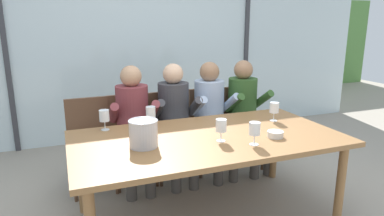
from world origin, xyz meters
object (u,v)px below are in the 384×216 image
object	(u,v)px
dining_table	(208,144)
wine_glass_by_left_taster	(255,130)
person_maroon_top	(134,119)
wine_glass_near_bucket	(221,126)
person_olive_shirt	(246,107)
wine_glass_center_pour	(104,117)
wine_glass_spare_empty	(274,108)
chair_left_of_center	(131,131)
chair_center	(166,127)
ice_bucket_primary	(143,133)
chair_near_curtain	(90,136)
chair_near_window_right	(237,120)
chair_right_of_center	(210,122)
person_charcoal_jacket	(176,114)
tasting_bowl	(275,134)
wine_glass_by_right_taster	(151,112)
person_pale_blue_shirt	(212,111)

from	to	relation	value
dining_table	wine_glass_by_left_taster	xyz separation A→B (m)	(0.24, -0.30, 0.18)
person_maroon_top	wine_glass_near_bucket	size ratio (longest dim) A/B	6.93
person_olive_shirt	wine_glass_center_pour	size ratio (longest dim) A/B	6.93
wine_glass_spare_empty	chair_left_of_center	bearing A→B (deg)	145.72
chair_center	ice_bucket_primary	distance (m)	1.18
chair_near_curtain	ice_bucket_primary	world-z (taller)	ice_bucket_primary
person_olive_shirt	ice_bucket_primary	size ratio (longest dim) A/B	5.58
chair_near_window_right	person_olive_shirt	size ratio (longest dim) A/B	0.73
chair_left_of_center	chair_right_of_center	bearing A→B (deg)	0.08
person_charcoal_jacket	chair_near_curtain	bearing A→B (deg)	174.22
chair_right_of_center	wine_glass_center_pour	bearing A→B (deg)	-151.59
dining_table	chair_near_curtain	xyz separation A→B (m)	(-0.84, 0.97, -0.14)
person_charcoal_jacket	tasting_bowl	size ratio (longest dim) A/B	9.43
chair_near_curtain	wine_glass_by_right_taster	distance (m)	0.79
person_pale_blue_shirt	tasting_bowl	distance (m)	1.06
person_olive_shirt	wine_glass_near_bucket	xyz separation A→B (m)	(-0.79, -0.98, 0.16)
person_pale_blue_shirt	wine_glass_by_left_taster	xyz separation A→B (m)	(-0.18, -1.14, 0.15)
person_pale_blue_shirt	wine_glass_by_left_taster	size ratio (longest dim) A/B	6.93
dining_table	person_maroon_top	bearing A→B (deg)	117.01
chair_left_of_center	chair_near_window_right	world-z (taller)	same
chair_near_curtain	wine_glass_spare_empty	xyz separation A→B (m)	(1.59, -0.78, 0.32)
chair_left_of_center	wine_glass_by_left_taster	size ratio (longest dim) A/B	5.09
chair_near_curtain	wine_glass_near_bucket	size ratio (longest dim) A/B	5.09
person_maroon_top	wine_glass_center_pour	world-z (taller)	person_maroon_top
tasting_bowl	person_pale_blue_shirt	bearing A→B (deg)	93.65
chair_near_curtain	person_pale_blue_shirt	size ratio (longest dim) A/B	0.73
chair_left_of_center	tasting_bowl	distance (m)	1.53
dining_table	person_pale_blue_shirt	xyz separation A→B (m)	(0.42, 0.84, 0.03)
ice_bucket_primary	wine_glass_by_right_taster	size ratio (longest dim) A/B	1.24
chair_near_curtain	chair_near_window_right	bearing A→B (deg)	-2.31
wine_glass_spare_empty	chair_near_window_right	bearing A→B (deg)	86.13
chair_near_window_right	ice_bucket_primary	distance (m)	1.69
wine_glass_near_bucket	chair_right_of_center	bearing A→B (deg)	69.99
person_olive_shirt	wine_glass_center_pour	world-z (taller)	person_olive_shirt
ice_bucket_primary	wine_glass_by_left_taster	bearing A→B (deg)	-18.39
wine_glass_near_bucket	dining_table	bearing A→B (deg)	108.08
dining_table	wine_glass_by_right_taster	size ratio (longest dim) A/B	12.30
chair_center	wine_glass_center_pour	distance (m)	0.93
chair_left_of_center	tasting_bowl	bearing A→B (deg)	-52.37
dining_table	tasting_bowl	xyz separation A→B (m)	(0.49, -0.22, 0.09)
person_charcoal_jacket	chair_left_of_center	bearing A→B (deg)	164.37
person_charcoal_jacket	wine_glass_by_left_taster	size ratio (longest dim) A/B	6.93
person_olive_shirt	wine_glass_by_right_taster	size ratio (longest dim) A/B	6.93
chair_right_of_center	ice_bucket_primary	xyz separation A→B (m)	(-0.99, -1.03, 0.31)
tasting_bowl	person_charcoal_jacket	bearing A→B (deg)	114.55
chair_near_curtain	wine_glass_spare_empty	size ratio (longest dim) A/B	5.09
chair_near_window_right	tasting_bowl	bearing A→B (deg)	-100.99
chair_right_of_center	chair_near_window_right	distance (m)	0.34
dining_table	tasting_bowl	bearing A→B (deg)	-24.06
chair_near_curtain	chair_center	distance (m)	0.79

